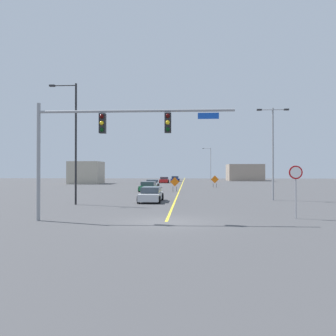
{
  "coord_description": "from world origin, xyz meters",
  "views": [
    {
      "loc": [
        1.12,
        -17.85,
        2.66
      ],
      "look_at": [
        -1.06,
        19.98,
        3.01
      ],
      "focal_mm": 36.41,
      "sensor_mm": 36.0,
      "label": 1
    }
  ],
  "objects_px": {
    "car_red_far": "(164,180)",
    "car_blue_passing": "(175,179)",
    "car_silver_approaching": "(151,195)",
    "stop_sign": "(296,181)",
    "traffic_signal_assembly": "(104,133)",
    "construction_sign_left_lane": "(175,183)",
    "street_lamp_far_right": "(210,162)",
    "car_green_distant": "(148,187)",
    "construction_sign_right_lane": "(215,180)",
    "street_lamp_mid_left": "(273,146)",
    "street_lamp_near_right": "(74,138)",
    "car_white_mid": "(152,184)"
  },
  "relations": [
    {
      "from": "construction_sign_left_lane",
      "to": "street_lamp_far_right",
      "type": "bearing_deg",
      "value": 81.45
    },
    {
      "from": "construction_sign_right_lane",
      "to": "car_red_far",
      "type": "height_order",
      "value": "construction_sign_right_lane"
    },
    {
      "from": "car_red_far",
      "to": "car_blue_passing",
      "type": "bearing_deg",
      "value": 79.39
    },
    {
      "from": "stop_sign",
      "to": "car_white_mid",
      "type": "relative_size",
      "value": 0.71
    },
    {
      "from": "street_lamp_near_right",
      "to": "car_white_mid",
      "type": "bearing_deg",
      "value": 83.0
    },
    {
      "from": "car_green_distant",
      "to": "car_blue_passing",
      "type": "bearing_deg",
      "value": 87.44
    },
    {
      "from": "street_lamp_near_right",
      "to": "car_green_distant",
      "type": "xyz_separation_m",
      "value": [
        3.86,
        17.99,
        -4.66
      ]
    },
    {
      "from": "street_lamp_near_right",
      "to": "car_silver_approaching",
      "type": "relative_size",
      "value": 2.1
    },
    {
      "from": "stop_sign",
      "to": "construction_sign_left_lane",
      "type": "relative_size",
      "value": 1.58
    },
    {
      "from": "stop_sign",
      "to": "car_red_far",
      "type": "bearing_deg",
      "value": 101.2
    },
    {
      "from": "street_lamp_far_right",
      "to": "street_lamp_near_right",
      "type": "height_order",
      "value": "street_lamp_near_right"
    },
    {
      "from": "street_lamp_far_right",
      "to": "car_white_mid",
      "type": "bearing_deg",
      "value": -105.37
    },
    {
      "from": "street_lamp_far_right",
      "to": "traffic_signal_assembly",
      "type": "bearing_deg",
      "value": -97.74
    },
    {
      "from": "traffic_signal_assembly",
      "to": "street_lamp_far_right",
      "type": "xyz_separation_m",
      "value": [
        10.89,
        80.11,
        0.43
      ]
    },
    {
      "from": "car_red_far",
      "to": "car_blue_passing",
      "type": "xyz_separation_m",
      "value": [
        2.08,
        11.09,
        0.02
      ]
    },
    {
      "from": "traffic_signal_assembly",
      "to": "construction_sign_left_lane",
      "type": "distance_m",
      "value": 26.65
    },
    {
      "from": "street_lamp_far_right",
      "to": "construction_sign_right_lane",
      "type": "distance_m",
      "value": 42.6
    },
    {
      "from": "car_blue_passing",
      "to": "car_green_distant",
      "type": "bearing_deg",
      "value": -92.56
    },
    {
      "from": "stop_sign",
      "to": "street_lamp_far_right",
      "type": "height_order",
      "value": "street_lamp_far_right"
    },
    {
      "from": "car_blue_passing",
      "to": "car_silver_approaching",
      "type": "xyz_separation_m",
      "value": [
        0.04,
        -58.31,
        -0.02
      ]
    },
    {
      "from": "street_lamp_near_right",
      "to": "construction_sign_right_lane",
      "type": "relative_size",
      "value": 4.92
    },
    {
      "from": "street_lamp_far_right",
      "to": "construction_sign_right_lane",
      "type": "bearing_deg",
      "value": -92.73
    },
    {
      "from": "car_silver_approaching",
      "to": "construction_sign_right_lane",
      "type": "bearing_deg",
      "value": 73.76
    },
    {
      "from": "car_silver_approaching",
      "to": "stop_sign",
      "type": "bearing_deg",
      "value": -47.54
    },
    {
      "from": "construction_sign_left_lane",
      "to": "car_green_distant",
      "type": "xyz_separation_m",
      "value": [
        -3.49,
        0.41,
        -0.56
      ]
    },
    {
      "from": "street_lamp_far_right",
      "to": "car_red_far",
      "type": "relative_size",
      "value": 2.06
    },
    {
      "from": "street_lamp_near_right",
      "to": "car_white_mid",
      "type": "relative_size",
      "value": 2.32
    },
    {
      "from": "stop_sign",
      "to": "construction_sign_right_lane",
      "type": "xyz_separation_m",
      "value": [
        -1.64,
        36.15,
        -0.86
      ]
    },
    {
      "from": "construction_sign_right_lane",
      "to": "car_green_distant",
      "type": "bearing_deg",
      "value": -130.9
    },
    {
      "from": "traffic_signal_assembly",
      "to": "construction_sign_right_lane",
      "type": "bearing_deg",
      "value": 76.76
    },
    {
      "from": "traffic_signal_assembly",
      "to": "stop_sign",
      "type": "bearing_deg",
      "value": 8.58
    },
    {
      "from": "street_lamp_near_right",
      "to": "car_silver_approaching",
      "type": "height_order",
      "value": "street_lamp_near_right"
    },
    {
      "from": "construction_sign_left_lane",
      "to": "car_green_distant",
      "type": "bearing_deg",
      "value": 173.26
    },
    {
      "from": "car_red_far",
      "to": "construction_sign_left_lane",
      "type": "bearing_deg",
      "value": -83.65
    },
    {
      "from": "car_white_mid",
      "to": "car_silver_approaching",
      "type": "height_order",
      "value": "car_white_mid"
    },
    {
      "from": "street_lamp_near_right",
      "to": "car_blue_passing",
      "type": "bearing_deg",
      "value": 84.6
    },
    {
      "from": "car_white_mid",
      "to": "car_blue_passing",
      "type": "xyz_separation_m",
      "value": [
        2.42,
        33.8,
        0.04
      ]
    },
    {
      "from": "street_lamp_near_right",
      "to": "construction_sign_left_lane",
      "type": "height_order",
      "value": "street_lamp_near_right"
    },
    {
      "from": "traffic_signal_assembly",
      "to": "car_red_far",
      "type": "height_order",
      "value": "traffic_signal_assembly"
    },
    {
      "from": "street_lamp_far_right",
      "to": "stop_sign",
      "type": "bearing_deg",
      "value": -90.28
    },
    {
      "from": "street_lamp_mid_left",
      "to": "construction_sign_right_lane",
      "type": "height_order",
      "value": "street_lamp_mid_left"
    },
    {
      "from": "stop_sign",
      "to": "car_green_distant",
      "type": "bearing_deg",
      "value": 114.07
    },
    {
      "from": "street_lamp_mid_left",
      "to": "car_white_mid",
      "type": "distance_m",
      "value": 26.48
    },
    {
      "from": "construction_sign_right_lane",
      "to": "construction_sign_left_lane",
      "type": "distance_m",
      "value": 12.97
    },
    {
      "from": "car_blue_passing",
      "to": "car_red_far",
      "type": "bearing_deg",
      "value": -100.61
    },
    {
      "from": "car_white_mid",
      "to": "street_lamp_near_right",
      "type": "bearing_deg",
      "value": -97.0
    },
    {
      "from": "street_lamp_mid_left",
      "to": "car_blue_passing",
      "type": "height_order",
      "value": "street_lamp_mid_left"
    },
    {
      "from": "construction_sign_right_lane",
      "to": "car_silver_approaching",
      "type": "distance_m",
      "value": 27.15
    },
    {
      "from": "stop_sign",
      "to": "street_lamp_far_right",
      "type": "xyz_separation_m",
      "value": [
        0.38,
        78.52,
        3.05
      ]
    },
    {
      "from": "street_lamp_mid_left",
      "to": "car_silver_approaching",
      "type": "xyz_separation_m",
      "value": [
        -10.98,
        -2.12,
        -4.31
      ]
    }
  ]
}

